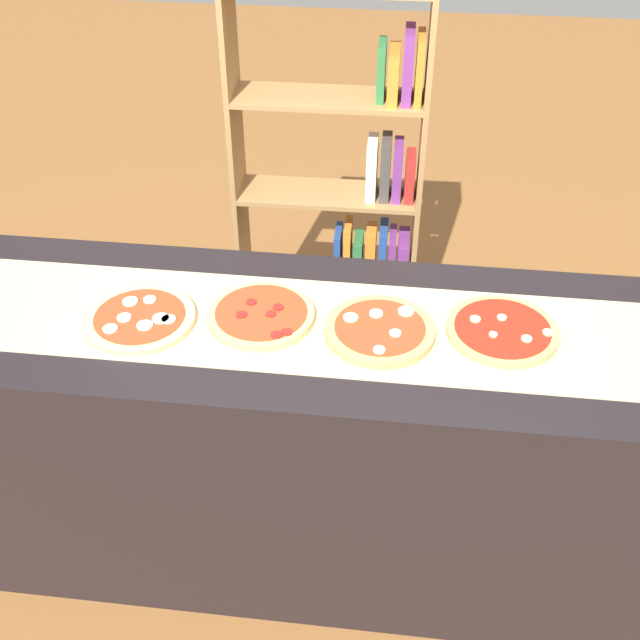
{
  "coord_description": "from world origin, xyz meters",
  "views": [
    {
      "loc": [
        0.21,
        -1.74,
        2.32
      ],
      "look_at": [
        0.0,
        0.0,
        0.95
      ],
      "focal_mm": 44.86,
      "sensor_mm": 36.0,
      "label": 1
    }
  ],
  "objects": [
    {
      "name": "ground_plane",
      "position": [
        0.0,
        0.0,
        0.0
      ],
      "size": [
        12.0,
        12.0,
        0.0
      ],
      "primitive_type": "plane",
      "color": "brown"
    },
    {
      "name": "counter",
      "position": [
        0.0,
        0.0,
        0.47
      ],
      "size": [
        2.58,
        0.7,
        0.93
      ],
      "primitive_type": "cube",
      "color": "black",
      "rests_on": "ground_plane"
    },
    {
      "name": "parchment_paper",
      "position": [
        0.0,
        0.0,
        0.93
      ],
      "size": [
        2.11,
        0.43,
        0.0
      ],
      "primitive_type": "cube",
      "color": "tan",
      "rests_on": "counter"
    },
    {
      "name": "pizza_mozzarella_0",
      "position": [
        -0.5,
        -0.05,
        0.95
      ],
      "size": [
        0.31,
        0.31,
        0.03
      ],
      "color": "#E5C17F",
      "rests_on": "parchment_paper"
    },
    {
      "name": "pizza_pepperoni_1",
      "position": [
        -0.17,
        0.01,
        0.95
      ],
      "size": [
        0.3,
        0.3,
        0.03
      ],
      "color": "#DBB26B",
      "rests_on": "parchment_paper"
    },
    {
      "name": "pizza_mozzarella_2",
      "position": [
        0.17,
        -0.02,
        0.95
      ],
      "size": [
        0.31,
        0.31,
        0.03
      ],
      "color": "tan",
      "rests_on": "parchment_paper"
    },
    {
      "name": "pizza_mushroom_3",
      "position": [
        0.5,
        0.02,
        0.94
      ],
      "size": [
        0.31,
        0.31,
        0.03
      ],
      "color": "tan",
      "rests_on": "parchment_paper"
    },
    {
      "name": "bookshelf",
      "position": [
        0.01,
        1.01,
        0.71
      ],
      "size": [
        0.73,
        0.24,
        1.58
      ],
      "color": "#A87A47",
      "rests_on": "ground_plane"
    }
  ]
}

